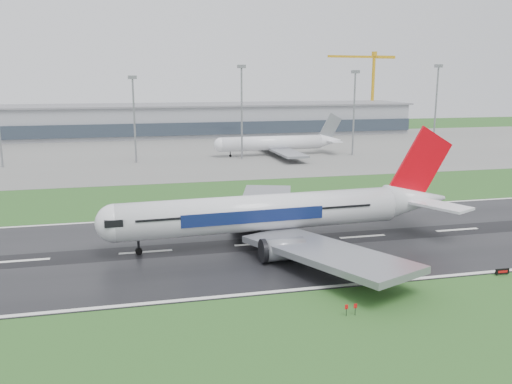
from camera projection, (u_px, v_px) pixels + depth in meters
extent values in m
plane|color=#234F1D|center=(259.00, 244.00, 96.47)|extent=(520.00, 520.00, 0.00)
cube|color=black|center=(259.00, 244.00, 96.46)|extent=(400.00, 45.00, 0.10)
cube|color=slate|center=(187.00, 151.00, 215.47)|extent=(400.00, 130.00, 0.08)
cube|color=gray|center=(174.00, 121.00, 271.02)|extent=(240.00, 36.00, 15.00)
cylinder|color=gray|center=(134.00, 122.00, 184.19)|extent=(0.64, 0.64, 28.60)
cylinder|color=gray|center=(242.00, 114.00, 192.12)|extent=(0.64, 0.64, 32.32)
cylinder|color=gray|center=(354.00, 115.00, 201.83)|extent=(0.64, 0.64, 30.57)
cylinder|color=gray|center=(436.00, 111.00, 209.14)|extent=(0.64, 0.64, 32.82)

